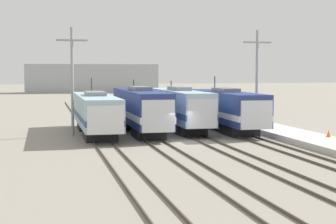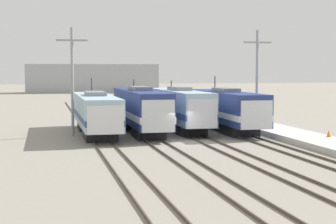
{
  "view_description": "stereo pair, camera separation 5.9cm",
  "coord_description": "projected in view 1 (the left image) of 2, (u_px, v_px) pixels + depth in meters",
  "views": [
    {
      "loc": [
        -11.01,
        -44.06,
        5.88
      ],
      "look_at": [
        -0.83,
        1.49,
        2.4
      ],
      "focal_mm": 60.0,
      "sensor_mm": 36.0,
      "label": 1
    },
    {
      "loc": [
        -10.95,
        -44.07,
        5.88
      ],
      "look_at": [
        -0.83,
        1.49,
        2.4
      ],
      "focal_mm": 60.0,
      "sensor_mm": 36.0,
      "label": 2
    }
  ],
  "objects": [
    {
      "name": "rail_pair_center_left",
      "position": [
        157.0,
        142.0,
        45.25
      ],
      "size": [
        1.51,
        120.0,
        0.15
      ],
      "color": "#4C4238",
      "rests_on": "ground_plane"
    },
    {
      "name": "ground_plane",
      "position": [
        182.0,
        143.0,
        45.71
      ],
      "size": [
        400.0,
        400.0,
        0.0
      ],
      "primitive_type": "plane",
      "color": "gray"
    },
    {
      "name": "depot_building",
      "position": [
        91.0,
        78.0,
        149.25
      ],
      "size": [
        34.41,
        9.77,
        7.49
      ],
      "color": "#9EA3A8",
      "rests_on": "ground_plane"
    },
    {
      "name": "platform",
      "position": [
        300.0,
        137.0,
        47.96
      ],
      "size": [
        4.0,
        120.0,
        0.43
      ],
      "color": "beige",
      "rests_on": "ground_plane"
    },
    {
      "name": "locomotive_center_right",
      "position": [
        181.0,
        108.0,
        54.82
      ],
      "size": [
        2.89,
        16.47,
        4.81
      ],
      "color": "#232326",
      "rests_on": "ground_plane"
    },
    {
      "name": "rail_pair_far_left",
      "position": [
        104.0,
        144.0,
        44.33
      ],
      "size": [
        1.51,
        120.0,
        0.15
      ],
      "color": "#4C4238",
      "rests_on": "ground_plane"
    },
    {
      "name": "catenary_tower_left",
      "position": [
        72.0,
        78.0,
        49.96
      ],
      "size": [
        2.78,
        0.26,
        9.7
      ],
      "color": "gray",
      "rests_on": "ground_plane"
    },
    {
      "name": "locomotive_far_right",
      "position": [
        227.0,
        109.0,
        54.17
      ],
      "size": [
        3.07,
        16.35,
        5.27
      ],
      "color": "black",
      "rests_on": "ground_plane"
    },
    {
      "name": "locomotive_center_left",
      "position": [
        141.0,
        110.0,
        52.1
      ],
      "size": [
        2.93,
        17.14,
        4.96
      ],
      "color": "black",
      "rests_on": "ground_plane"
    },
    {
      "name": "rail_pair_center_right",
      "position": [
        207.0,
        141.0,
        46.16
      ],
      "size": [
        1.51,
        120.0,
        0.15
      ],
      "color": "#4C4238",
      "rests_on": "ground_plane"
    },
    {
      "name": "rail_pair_far_right",
      "position": [
        255.0,
        140.0,
        47.08
      ],
      "size": [
        1.51,
        120.0,
        0.15
      ],
      "color": "#4C4238",
      "rests_on": "ground_plane"
    },
    {
      "name": "locomotive_far_left",
      "position": [
        96.0,
        113.0,
        50.85
      ],
      "size": [
        3.13,
        17.35,
        5.15
      ],
      "color": "#232326",
      "rests_on": "ground_plane"
    },
    {
      "name": "catenary_tower_right",
      "position": [
        257.0,
        77.0,
        53.77
      ],
      "size": [
        2.78,
        0.26,
        9.7
      ],
      "color": "gray",
      "rests_on": "ground_plane"
    },
    {
      "name": "traffic_cone",
      "position": [
        329.0,
        134.0,
        45.92
      ],
      "size": [
        0.38,
        0.38,
        0.55
      ],
      "color": "orange",
      "rests_on": "platform"
    }
  ]
}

